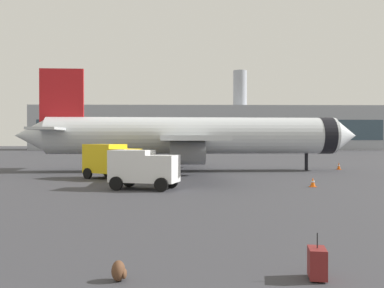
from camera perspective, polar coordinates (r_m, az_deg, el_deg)
name	(u,v)px	position (r m, az deg, el deg)	size (l,w,h in m)	color
airplane_at_gate	(192,136)	(43.93, -0.06, 1.09)	(35.73, 32.19, 10.50)	silver
service_truck	(111,160)	(35.93, -10.84, -2.09)	(5.20, 4.55, 2.90)	yellow
cargo_van	(143,167)	(28.12, -6.58, -3.16)	(4.78, 3.34, 2.60)	white
safety_cone_near	(339,166)	(48.83, 19.21, -2.82)	(0.44, 0.44, 0.80)	#F2590C
safety_cone_mid	(313,182)	(30.59, 16.00, -5.00)	(0.44, 0.44, 0.65)	#F2590C
safety_cone_far	(119,168)	(44.47, -9.86, -3.24)	(0.44, 0.44, 0.62)	#F2590C
rolling_suitcase	(317,263)	(10.78, 16.55, -15.13)	(0.51, 0.70, 1.10)	maroon
traveller_backpack	(119,271)	(10.44, -9.83, -16.55)	(0.36, 0.40, 0.48)	brown
terminal_building	(209,128)	(137.37, 2.34, 2.14)	(109.67, 21.56, 25.62)	#9EA3AD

